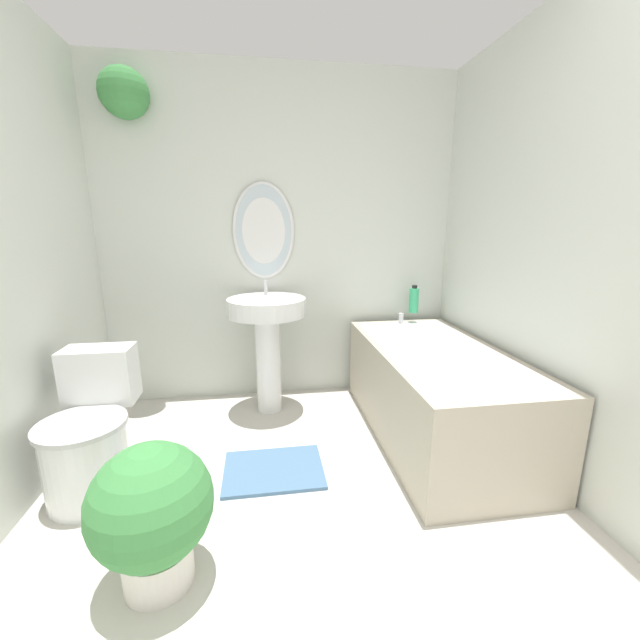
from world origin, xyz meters
name	(u,v)px	position (x,y,z in m)	size (l,w,h in m)	color
wall_back	(272,231)	(-0.07, 2.56, 1.27)	(2.70, 0.31, 2.40)	silver
wall_right	(573,249)	(1.32, 1.27, 1.20)	(0.06, 2.66, 2.40)	silver
toilet	(90,436)	(-1.03, 1.47, 0.29)	(0.40, 0.58, 0.69)	white
pedestal_sink	(267,329)	(-0.13, 2.23, 0.61)	(0.54, 0.54, 0.93)	white
bathtub	(435,390)	(0.90, 1.72, 0.30)	(0.75, 1.53, 0.65)	#B2A893
shampoo_bottle	(414,300)	(1.00, 2.40, 0.75)	(0.07, 0.07, 0.21)	#38B275
potted_plant	(152,510)	(-0.58, 0.85, 0.31)	(0.44, 0.44, 0.56)	silver
bath_mat	(274,470)	(-0.13, 1.47, 0.01)	(0.54, 0.40, 0.02)	#4C7093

